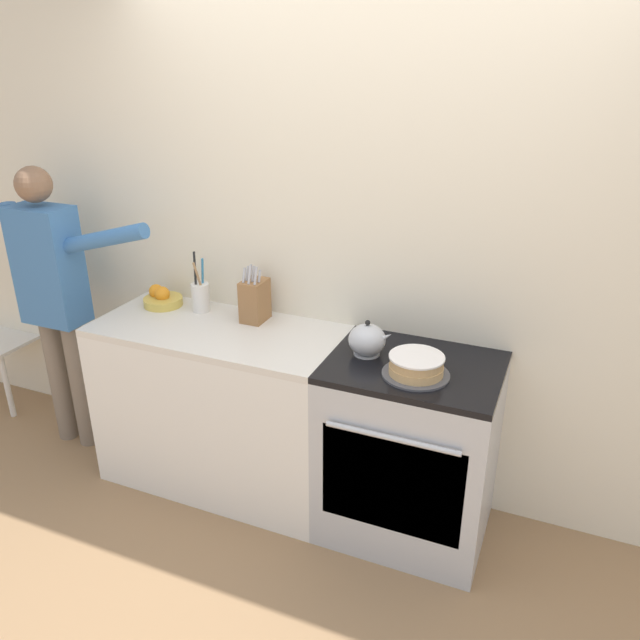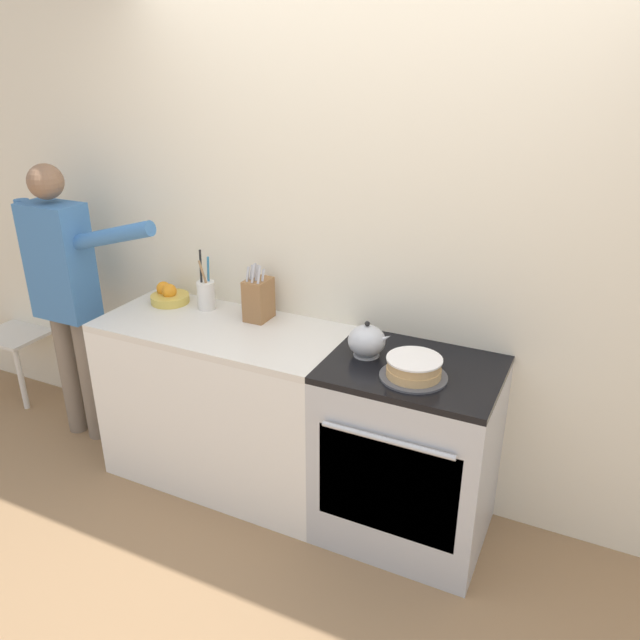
{
  "view_description": "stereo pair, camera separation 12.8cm",
  "coord_description": "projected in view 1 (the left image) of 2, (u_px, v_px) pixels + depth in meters",
  "views": [
    {
      "loc": [
        0.88,
        -2.11,
        2.17
      ],
      "look_at": [
        -0.12,
        0.26,
        1.05
      ],
      "focal_mm": 35.0,
      "sensor_mm": 36.0,
      "label": 1
    },
    {
      "loc": [
        0.99,
        -2.05,
        2.17
      ],
      "look_at": [
        -0.12,
        0.26,
        1.05
      ],
      "focal_mm": 35.0,
      "sensor_mm": 36.0,
      "label": 2
    }
  ],
  "objects": [
    {
      "name": "ground_plane",
      "position": [
        322.0,
        547.0,
        2.96
      ],
      "size": [
        16.0,
        16.0,
        0.0
      ],
      "primitive_type": "plane",
      "color": "#93704C"
    },
    {
      "name": "wall_back",
      "position": [
        372.0,
        249.0,
        2.95
      ],
      "size": [
        8.0,
        0.04,
        2.6
      ],
      "color": "silver",
      "rests_on": "ground_plane"
    },
    {
      "name": "counter_cabinet",
      "position": [
        222.0,
        406.0,
        3.27
      ],
      "size": [
        1.26,
        0.59,
        0.9
      ],
      "color": "white",
      "rests_on": "ground_plane"
    },
    {
      "name": "stove_range",
      "position": [
        408.0,
        450.0,
        2.91
      ],
      "size": [
        0.76,
        0.62,
        0.9
      ],
      "color": "#B7BABF",
      "rests_on": "ground_plane"
    },
    {
      "name": "layer_cake",
      "position": [
        416.0,
        366.0,
        2.63
      ],
      "size": [
        0.29,
        0.29,
        0.09
      ],
      "color": "#4C4C51",
      "rests_on": "stove_range"
    },
    {
      "name": "tea_kettle",
      "position": [
        367.0,
        340.0,
        2.8
      ],
      "size": [
        0.21,
        0.17,
        0.17
      ],
      "color": "#B7BABF",
      "rests_on": "stove_range"
    },
    {
      "name": "knife_block",
      "position": [
        255.0,
        300.0,
        3.14
      ],
      "size": [
        0.11,
        0.15,
        0.31
      ],
      "color": "olive",
      "rests_on": "counter_cabinet"
    },
    {
      "name": "utensil_crock",
      "position": [
        201.0,
        296.0,
        3.26
      ],
      "size": [
        0.09,
        0.09,
        0.32
      ],
      "color": "silver",
      "rests_on": "counter_cabinet"
    },
    {
      "name": "fruit_bowl",
      "position": [
        162.0,
        298.0,
        3.36
      ],
      "size": [
        0.21,
        0.21,
        0.11
      ],
      "color": "gold",
      "rests_on": "counter_cabinet"
    },
    {
      "name": "person_baker",
      "position": [
        54.0,
        288.0,
        3.39
      ],
      "size": [
        0.93,
        0.2,
        1.63
      ],
      "rotation": [
        0.0,
        0.0,
        0.04
      ],
      "color": "#7A6B5B",
      "rests_on": "ground_plane"
    },
    {
      "name": "dining_chair",
      "position": [
        11.0,
        328.0,
        4.09
      ],
      "size": [
        0.4,
        0.4,
        0.85
      ],
      "rotation": [
        0.0,
        0.0,
        -0.24
      ],
      "color": "silver",
      "rests_on": "ground_plane"
    }
  ]
}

